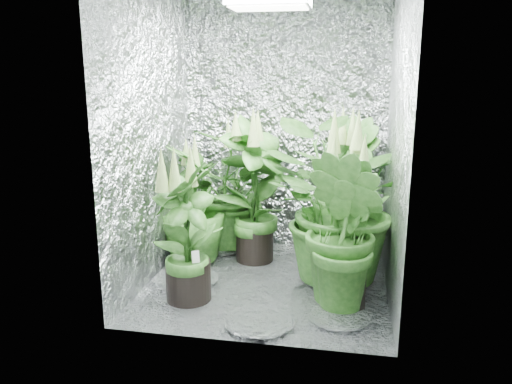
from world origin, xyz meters
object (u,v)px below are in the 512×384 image
Objects in this scene: plant_a at (228,188)px; plant_d at (193,206)px; plant_f at (187,233)px; plant_c at (344,191)px; plant_b at (255,191)px; plant_g at (345,232)px; grow_lamp at (269,1)px; circulation_fan at (358,239)px; plant_e at (337,205)px.

plant_d is (-0.18, -0.36, -0.06)m from plant_a.
plant_d is at bearing 104.08° from plant_f.
plant_b is at bearing -165.54° from plant_c.
plant_c is at bearing 91.47° from plant_g.
plant_a is (-0.43, 0.64, -1.32)m from grow_lamp.
grow_lamp is 1.49m from plant_c.
plant_c is at bearing 14.46° from plant_b.
grow_lamp is at bearing -112.09° from circulation_fan.
plant_a is at bearing 146.21° from plant_e.
plant_d is 1.30m from circulation_fan.
grow_lamp is 0.47× the size of plant_a.
grow_lamp reaches higher than plant_g.
plant_b is at bearing -42.33° from plant_a.
grow_lamp reaches higher than plant_a.
plant_b is (-0.16, 0.40, -1.28)m from grow_lamp.
plant_d is (-0.44, -0.12, -0.10)m from plant_b.
plant_c is (0.49, 0.57, -1.29)m from grow_lamp.
plant_g is at bearing -88.53° from plant_c.
plant_b reaches higher than plant_f.
plant_c reaches higher than circulation_fan.
plant_g is at bearing -45.12° from plant_a.
circulation_fan is (1.04, -0.02, -0.36)m from plant_a.
grow_lamp reaches higher than plant_c.
plant_f is 0.92× the size of plant_g.
grow_lamp is at bearing -24.54° from plant_d.
plant_c is 1.14m from plant_d.
plant_b is 0.90m from circulation_fan.
plant_d is at bearing -165.18° from plant_c.
plant_e is at bearing 24.18° from plant_f.
plant_b is at bearing 15.33° from plant_d.
plant_b is at bearing 69.24° from plant_f.
circulation_fan is at bearing 42.35° from plant_f.
plant_g is (0.96, 0.05, 0.05)m from plant_f.
plant_f reaches higher than plant_d.
plant_b is 0.98m from plant_g.
plant_e is 0.72m from circulation_fan.
plant_d is 0.98× the size of plant_f.
plant_e is (0.88, -0.59, 0.06)m from plant_a.
plant_g is (0.67, -0.70, -0.05)m from plant_b.
circulation_fan is (0.78, 0.22, -0.40)m from plant_b.
plant_d is (-1.09, -0.29, -0.10)m from plant_c.
plant_f is (0.16, -0.63, -0.00)m from plant_d.
plant_g is at bearing -73.51° from circulation_fan.
plant_a is 0.41m from plant_d.
plant_b is 0.67m from plant_c.
plant_f is at bearing -75.92° from plant_d.
plant_c is 1.31m from plant_f.
grow_lamp is 1.46m from plant_g.
plant_g is (1.12, -0.58, 0.05)m from plant_d.
plant_b reaches higher than plant_g.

